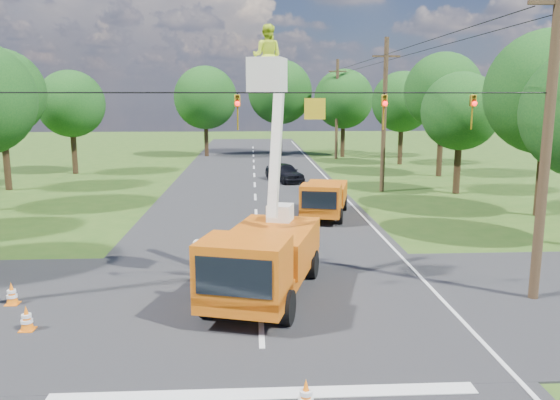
{
  "coord_description": "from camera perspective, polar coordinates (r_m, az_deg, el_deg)",
  "views": [
    {
      "loc": [
        -0.22,
        -13.69,
        6.14
      ],
      "look_at": [
        0.78,
        5.25,
        2.6
      ],
      "focal_mm": 35.0,
      "sensor_mm": 36.0,
      "label": 1
    }
  ],
  "objects": [
    {
      "name": "pole_right_far",
      "position": [
        56.38,
        5.96,
        9.47
      ],
      "size": [
        1.8,
        0.3,
        10.0
      ],
      "color": "#4C3823",
      "rests_on": "ground"
    },
    {
      "name": "traffic_cone_8",
      "position": [
        16.52,
        -8.41,
        -10.04
      ],
      "size": [
        0.38,
        0.38,
        0.71
      ],
      "color": "orange",
      "rests_on": "ground"
    },
    {
      "name": "tree_far_b",
      "position": [
        60.78,
        0.02,
        11.21
      ],
      "size": [
        7.0,
        7.0,
        10.32
      ],
      "color": "#382616",
      "rests_on": "ground"
    },
    {
      "name": "traffic_cone_2",
      "position": [
        22.49,
        -0.61,
        -4.32
      ],
      "size": [
        0.38,
        0.38,
        0.71
      ],
      "color": "orange",
      "rests_on": "ground"
    },
    {
      "name": "traffic_cone_1",
      "position": [
        11.44,
        2.72,
        -19.8
      ],
      "size": [
        0.38,
        0.38,
        0.71
      ],
      "color": "orange",
      "rests_on": "ground"
    },
    {
      "name": "second_truck",
      "position": [
        28.46,
        4.63,
        0.21
      ],
      "size": [
        3.12,
        5.62,
        1.99
      ],
      "rotation": [
        0.0,
        0.0,
        -0.23
      ],
      "color": "#CB570E",
      "rests_on": "ground"
    },
    {
      "name": "edge_line",
      "position": [
        34.74,
        6.68,
        0.32
      ],
      "size": [
        0.12,
        90.0,
        0.02
      ],
      "primitive_type": "cube",
      "color": "silver",
      "rests_on": "ground"
    },
    {
      "name": "bucket_truck",
      "position": [
        16.82,
        -1.69,
        -4.54
      ],
      "size": [
        4.06,
        6.85,
        8.29
      ],
      "rotation": [
        0.0,
        0.0,
        -0.28
      ],
      "color": "#CB570E",
      "rests_on": "ground"
    },
    {
      "name": "traffic_cone_7",
      "position": [
        30.39,
        5.22,
        -0.44
      ],
      "size": [
        0.38,
        0.38,
        0.71
      ],
      "color": "orange",
      "rests_on": "ground"
    },
    {
      "name": "tree_right_e",
      "position": [
        52.6,
        12.64,
        9.97
      ],
      "size": [
        5.6,
        5.6,
        8.63
      ],
      "color": "#382616",
      "rests_on": "ground"
    },
    {
      "name": "traffic_cone_5",
      "position": [
        18.48,
        -26.23,
        -8.79
      ],
      "size": [
        0.38,
        0.38,
        0.71
      ],
      "color": "orange",
      "rests_on": "ground"
    },
    {
      "name": "traffic_cone_3",
      "position": [
        26.47,
        3.33,
        -2.06
      ],
      "size": [
        0.38,
        0.38,
        0.71
      ],
      "color": "orange",
      "rests_on": "ground"
    },
    {
      "name": "ground_worker",
      "position": [
        16.8,
        -8.58,
        -7.64
      ],
      "size": [
        0.78,
        0.8,
        1.85
      ],
      "primitive_type": "imported",
      "rotation": [
        0.0,
        0.0,
        0.85
      ],
      "color": "#F94E15",
      "rests_on": "ground"
    },
    {
      "name": "tree_left_f",
      "position": [
        47.96,
        -21.01,
        9.35
      ],
      "size": [
        5.4,
        5.4,
        8.4
      ],
      "color": "#382616",
      "rests_on": "ground"
    },
    {
      "name": "ground",
      "position": [
        34.25,
        -2.6,
        0.24
      ],
      "size": [
        140.0,
        140.0,
        0.0
      ],
      "primitive_type": "plane",
      "color": "#2B4E17",
      "rests_on": "ground"
    },
    {
      "name": "pole_right_near",
      "position": [
        17.98,
        26.17,
        6.2
      ],
      "size": [
        1.8,
        0.3,
        10.0
      ],
      "color": "#4C3823",
      "rests_on": "ground"
    },
    {
      "name": "stop_bar",
      "position": [
        12.16,
        -1.65,
        -19.77
      ],
      "size": [
        9.0,
        0.45,
        0.02
      ],
      "primitive_type": "cube",
      "color": "silver",
      "rests_on": "ground"
    },
    {
      "name": "road_main",
      "position": [
        34.25,
        -2.6,
        0.24
      ],
      "size": [
        12.0,
        100.0,
        0.06
      ],
      "primitive_type": "cube",
      "color": "black",
      "rests_on": "ground"
    },
    {
      "name": "tree_left_e",
      "position": [
        41.18,
        -27.2,
        9.92
      ],
      "size": [
        5.8,
        5.8,
        9.41
      ],
      "color": "#382616",
      "rests_on": "ground"
    },
    {
      "name": "tree_right_c",
      "position": [
        37.21,
        18.35,
        8.77
      ],
      "size": [
        5.0,
        5.0,
        7.83
      ],
      "color": "#382616",
      "rests_on": "ground"
    },
    {
      "name": "tree_far_c",
      "position": [
        58.51,
        6.66,
        10.43
      ],
      "size": [
        6.2,
        6.2,
        9.18
      ],
      "color": "#382616",
      "rests_on": "ground"
    },
    {
      "name": "distant_car",
      "position": [
        40.66,
        0.48,
        2.91
      ],
      "size": [
        3.12,
        4.5,
        1.42
      ],
      "primitive_type": "imported",
      "rotation": [
        0.0,
        0.0,
        0.38
      ],
      "color": "black",
      "rests_on": "ground"
    },
    {
      "name": "signal_span",
      "position": [
        15.88,
        5.93,
        9.57
      ],
      "size": [
        18.0,
        0.29,
        1.07
      ],
      "color": "black",
      "rests_on": "ground"
    },
    {
      "name": "tree_far_a",
      "position": [
        58.89,
        -7.81,
        10.53
      ],
      "size": [
        6.6,
        6.6,
        9.5
      ],
      "color": "#382616",
      "rests_on": "ground"
    },
    {
      "name": "tree_right_b",
      "position": [
        31.6,
        26.21,
        10.04
      ],
      "size": [
        6.4,
        6.4,
        9.65
      ],
      "color": "#382616",
      "rests_on": "ground"
    },
    {
      "name": "traffic_cone_4",
      "position": [
        16.35,
        -24.95,
        -11.17
      ],
      "size": [
        0.38,
        0.38,
        0.71
      ],
      "color": "orange",
      "rests_on": "ground"
    },
    {
      "name": "pole_right_mid",
      "position": [
        36.76,
        10.84,
        8.78
      ],
      "size": [
        1.8,
        0.3,
        10.0
      ],
      "color": "#4C3823",
      "rests_on": "ground"
    },
    {
      "name": "tree_right_d",
      "position": [
        45.26,
        16.67,
        10.82
      ],
      "size": [
        6.0,
        6.0,
        9.7
      ],
      "color": "#382616",
      "rests_on": "ground"
    },
    {
      "name": "road_cross",
      "position": [
        16.85,
        -2.09,
        -10.81
      ],
      "size": [
        56.0,
        10.0,
        0.07
      ],
      "primitive_type": "cube",
      "color": "black",
      "rests_on": "ground"
    }
  ]
}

